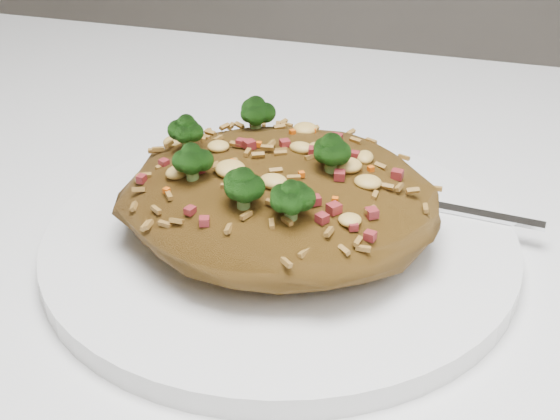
# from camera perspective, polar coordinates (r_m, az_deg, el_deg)

# --- Properties ---
(dining_table) EXTENTS (1.20, 0.80, 0.75)m
(dining_table) POSITION_cam_1_polar(r_m,az_deg,el_deg) (0.54, -6.85, -10.90)
(dining_table) COLOR white
(dining_table) RESTS_ON ground
(plate) EXTENTS (0.29, 0.29, 0.01)m
(plate) POSITION_cam_1_polar(r_m,az_deg,el_deg) (0.48, 0.00, -2.28)
(plate) COLOR white
(plate) RESTS_ON dining_table
(fried_rice) EXTENTS (0.19, 0.17, 0.07)m
(fried_rice) POSITION_cam_1_polar(r_m,az_deg,el_deg) (0.46, -0.07, 1.77)
(fried_rice) COLOR brown
(fried_rice) RESTS_ON plate
(fork) EXTENTS (0.16, 0.03, 0.00)m
(fork) POSITION_cam_1_polar(r_m,az_deg,el_deg) (0.50, 10.67, 0.43)
(fork) COLOR silver
(fork) RESTS_ON plate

